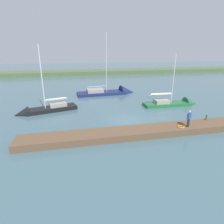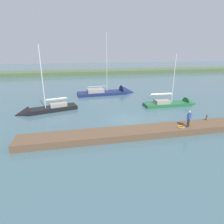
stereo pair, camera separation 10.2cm
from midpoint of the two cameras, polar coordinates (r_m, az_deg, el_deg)
ground_plane at (r=22.29m, az=4.76°, el=-2.49°), size 200.00×200.00×0.00m
far_shoreline at (r=65.34m, az=-6.60°, el=11.39°), size 180.00×8.00×2.40m
dock_pier at (r=18.52m, az=8.45°, el=-6.05°), size 22.68×2.33×0.65m
mooring_post_near at (r=22.80m, az=26.88°, el=-1.48°), size 0.17×0.17×0.59m
life_ring_buoy at (r=19.77m, az=20.36°, el=-4.26°), size 0.66×0.66×0.10m
sailboat_near_dock at (r=26.64m, az=-20.02°, el=0.33°), size 8.14×4.01×9.48m
sailboat_mid_channel at (r=35.55m, az=0.45°, el=5.73°), size 10.97×3.63×12.19m
sailboat_outer_mooring at (r=29.77m, az=18.91°, el=2.29°), size 8.36×2.16×8.34m
person_on_dock at (r=19.83m, az=22.45°, el=-1.62°), size 0.58×0.40×1.68m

